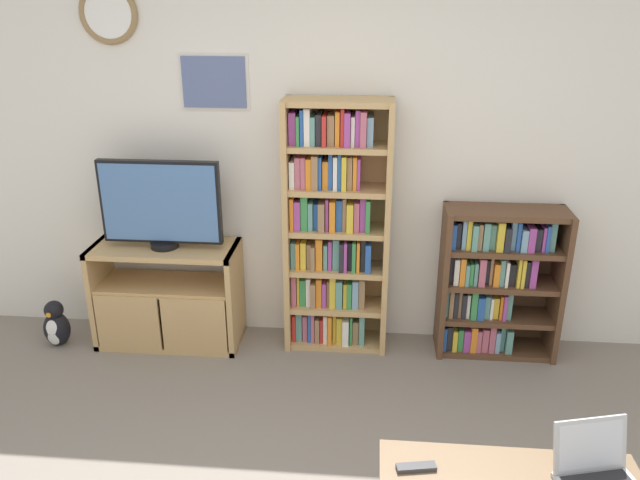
{
  "coord_description": "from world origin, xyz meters",
  "views": [
    {
      "loc": [
        0.25,
        -1.74,
        2.25
      ],
      "look_at": [
        -0.01,
        1.19,
        1.08
      ],
      "focal_mm": 35.0,
      "sensor_mm": 36.0,
      "label": 1
    }
  ],
  "objects_px": {
    "tv_stand": "(168,295)",
    "remote_near_laptop": "(416,467)",
    "television": "(161,204)",
    "laptop": "(597,470)",
    "penguin_figurine": "(56,325)",
    "bookshelf_short": "(493,280)",
    "bookshelf_tall": "(333,230)"
  },
  "relations": [
    {
      "from": "television",
      "to": "bookshelf_tall",
      "type": "distance_m",
      "value": 1.12
    },
    {
      "from": "television",
      "to": "penguin_figurine",
      "type": "bearing_deg",
      "value": -171.5
    },
    {
      "from": "television",
      "to": "laptop",
      "type": "height_order",
      "value": "television"
    },
    {
      "from": "tv_stand",
      "to": "remote_near_laptop",
      "type": "xyz_separation_m",
      "value": [
        1.57,
        -1.65,
        0.13
      ]
    },
    {
      "from": "television",
      "to": "bookshelf_short",
      "type": "xyz_separation_m",
      "value": [
        2.14,
        0.09,
        -0.49
      ]
    },
    {
      "from": "penguin_figurine",
      "to": "laptop",
      "type": "bearing_deg",
      "value": -27.12
    },
    {
      "from": "bookshelf_tall",
      "to": "laptop",
      "type": "distance_m",
      "value": 2.12
    },
    {
      "from": "television",
      "to": "remote_near_laptop",
      "type": "relative_size",
      "value": 4.71
    },
    {
      "from": "bookshelf_tall",
      "to": "laptop",
      "type": "bearing_deg",
      "value": -56.93
    },
    {
      "from": "tv_stand",
      "to": "bookshelf_tall",
      "type": "bearing_deg",
      "value": 5.04
    },
    {
      "from": "remote_near_laptop",
      "to": "penguin_figurine",
      "type": "height_order",
      "value": "remote_near_laptop"
    },
    {
      "from": "television",
      "to": "remote_near_laptop",
      "type": "xyz_separation_m",
      "value": [
        1.56,
        -1.65,
        -0.52
      ]
    },
    {
      "from": "tv_stand",
      "to": "remote_near_laptop",
      "type": "relative_size",
      "value": 5.83
    },
    {
      "from": "tv_stand",
      "to": "penguin_figurine",
      "type": "xyz_separation_m",
      "value": [
        -0.76,
        -0.12,
        -0.2
      ]
    },
    {
      "from": "bookshelf_tall",
      "to": "penguin_figurine",
      "type": "relative_size",
      "value": 5.07
    },
    {
      "from": "tv_stand",
      "to": "laptop",
      "type": "xyz_separation_m",
      "value": [
        2.26,
        -1.67,
        0.18
      ]
    },
    {
      "from": "laptop",
      "to": "bookshelf_short",
      "type": "bearing_deg",
      "value": 78.9
    },
    {
      "from": "bookshelf_short",
      "to": "television",
      "type": "bearing_deg",
      "value": -177.49
    },
    {
      "from": "remote_near_laptop",
      "to": "penguin_figurine",
      "type": "xyz_separation_m",
      "value": [
        -2.33,
        1.54,
        -0.33
      ]
    },
    {
      "from": "tv_stand",
      "to": "laptop",
      "type": "height_order",
      "value": "laptop"
    },
    {
      "from": "laptop",
      "to": "penguin_figurine",
      "type": "bearing_deg",
      "value": 138.42
    },
    {
      "from": "laptop",
      "to": "penguin_figurine",
      "type": "relative_size",
      "value": 1.1
    },
    {
      "from": "bookshelf_short",
      "to": "laptop",
      "type": "relative_size",
      "value": 2.79
    },
    {
      "from": "remote_near_laptop",
      "to": "laptop",
      "type": "bearing_deg",
      "value": 78.37
    },
    {
      "from": "bookshelf_tall",
      "to": "penguin_figurine",
      "type": "xyz_separation_m",
      "value": [
        -1.87,
        -0.22,
        -0.67
      ]
    },
    {
      "from": "television",
      "to": "laptop",
      "type": "xyz_separation_m",
      "value": [
        2.25,
        -1.66,
        -0.47
      ]
    },
    {
      "from": "bookshelf_short",
      "to": "laptop",
      "type": "distance_m",
      "value": 1.76
    },
    {
      "from": "bookshelf_short",
      "to": "bookshelf_tall",
      "type": "bearing_deg",
      "value": 179.67
    },
    {
      "from": "bookshelf_tall",
      "to": "laptop",
      "type": "height_order",
      "value": "bookshelf_tall"
    },
    {
      "from": "television",
      "to": "bookshelf_tall",
      "type": "height_order",
      "value": "bookshelf_tall"
    },
    {
      "from": "tv_stand",
      "to": "laptop",
      "type": "distance_m",
      "value": 2.82
    },
    {
      "from": "bookshelf_short",
      "to": "laptop",
      "type": "bearing_deg",
      "value": -86.64
    }
  ]
}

